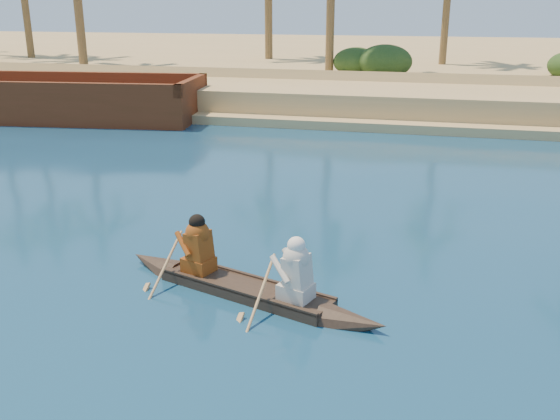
% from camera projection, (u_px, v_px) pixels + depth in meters
% --- Properties ---
extents(sandy_embankment, '(150.00, 51.00, 1.50)m').
position_uv_depth(sandy_embankment, '(320.00, 62.00, 49.27)').
color(sandy_embankment, tan).
rests_on(sandy_embankment, ground).
extents(shrub_cluster, '(100.00, 6.00, 2.40)m').
position_uv_depth(shrub_cluster, '(270.00, 73.00, 34.88)').
color(shrub_cluster, '#183413').
rests_on(shrub_cluster, ground).
extents(canoe, '(5.40, 2.46, 1.50)m').
position_uv_depth(canoe, '(245.00, 279.00, 11.06)').
color(canoe, '#37281E').
rests_on(canoe, ground).
extents(barge_mid, '(13.44, 5.79, 2.17)m').
position_uv_depth(barge_mid, '(54.00, 101.00, 27.98)').
color(barge_mid, '#5F2714').
rests_on(barge_mid, ground).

